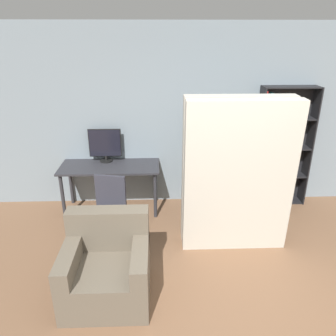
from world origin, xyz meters
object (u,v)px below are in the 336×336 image
Objects in this scene: office_chair at (109,219)px; armchair at (107,267)px; monitor at (105,144)px; mattress_near at (239,179)px; bookshelf at (275,149)px; mattress_far at (235,172)px.

office_chair is 1.05× the size of armchair.
mattress_near reaches higher than monitor.
monitor is at bearing 145.00° from mattress_near.
bookshelf is 1.50m from mattress_near.
monitor is 2.59m from bookshelf.
mattress_near is at bearing 26.28° from armchair.
office_chair is 0.49× the size of bookshelf.
bookshelf is at bearing 55.05° from mattress_near.
monitor is at bearing -179.73° from bookshelf.
bookshelf is at bearing 39.91° from armchair.
bookshelf is 1.31m from mattress_far.
office_chair is 0.88m from armchair.
bookshelf reaches higher than armchair.
bookshelf reaches higher than office_chair.
armchair is at bearing -140.09° from bookshelf.
armchair is (0.10, -0.88, -0.03)m from office_chair.
mattress_near is (1.73, -1.21, -0.05)m from monitor.
office_chair is at bearing -82.17° from monitor.
mattress_near reaches higher than mattress_far.
armchair is at bearing -83.43° from office_chair.
mattress_near is at bearing -124.95° from bookshelf.
mattress_near is 2.22× the size of armchair.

